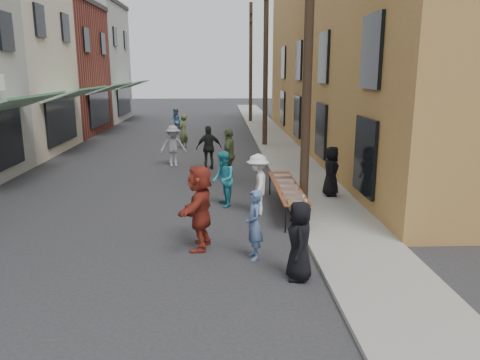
{
  "coord_description": "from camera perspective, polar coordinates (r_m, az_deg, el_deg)",
  "views": [
    {
      "loc": [
        1.89,
        -10.05,
        3.99
      ],
      "look_at": [
        2.38,
        1.43,
        1.3
      ],
      "focal_mm": 35.0,
      "sensor_mm": 36.0,
      "label": 1
    }
  ],
  "objects": [
    {
      "name": "catering_tray_foil_b",
      "position": [
        12.58,
        6.38,
        -1.64
      ],
      "size": [
        0.5,
        0.33,
        0.08
      ],
      "primitive_type": "cube",
      "color": "#B2B2B7",
      "rests_on": "serving_table"
    },
    {
      "name": "guest_front_e",
      "position": [
        17.25,
        -1.35,
        3.1
      ],
      "size": [
        0.66,
        1.2,
        1.94
      ],
      "primitive_type": "imported",
      "rotation": [
        0.0,
        0.0,
        -1.75
      ],
      "color": "#55663B",
      "rests_on": "ground"
    },
    {
      "name": "serving_table",
      "position": [
        13.56,
        5.73,
        -0.88
      ],
      "size": [
        0.7,
        4.0,
        0.75
      ],
      "color": "maroon",
      "rests_on": "ground"
    },
    {
      "name": "cup_stack",
      "position": [
        11.76,
        8.01,
        -2.65
      ],
      "size": [
        0.08,
        0.08,
        0.12
      ],
      "primitive_type": "cylinder",
      "color": "tan",
      "rests_on": "serving_table"
    },
    {
      "name": "server",
      "position": [
        15.07,
        11.05,
        1.06
      ],
      "size": [
        0.63,
        0.85,
        1.58
      ],
      "primitive_type": "imported",
      "rotation": [
        0.0,
        0.0,
        1.4
      ],
      "color": "black",
      "rests_on": "sidewalk"
    },
    {
      "name": "guest_front_b",
      "position": [
        10.09,
        1.75,
        -5.47
      ],
      "size": [
        0.44,
        0.61,
        1.53
      ],
      "primitive_type": "imported",
      "rotation": [
        0.0,
        0.0,
        -1.43
      ],
      "color": "#4D6795",
      "rests_on": "ground"
    },
    {
      "name": "utility_pole_near",
      "position": [
        13.28,
        8.31,
        15.25
      ],
      "size": [
        0.26,
        0.26,
        9.0
      ],
      "primitive_type": "cylinder",
      "color": "#2D2116",
      "rests_on": "ground"
    },
    {
      "name": "building_ochre",
      "position": [
        25.77,
        19.15,
        14.73
      ],
      "size": [
        10.0,
        28.0,
        10.0
      ],
      "primitive_type": "cube",
      "color": "olive",
      "rests_on": "ground"
    },
    {
      "name": "catering_tray_sausage",
      "position": [
        11.97,
        6.85,
        -2.43
      ],
      "size": [
        0.5,
        0.33,
        0.08
      ],
      "primitive_type": "cube",
      "color": "maroon",
      "rests_on": "serving_table"
    },
    {
      "name": "guest_front_a",
      "position": [
        9.17,
        7.27,
        -7.38
      ],
      "size": [
        0.57,
        0.81,
        1.58
      ],
      "primitive_type": "imported",
      "rotation": [
        0.0,
        0.0,
        -1.66
      ],
      "color": "black",
      "rests_on": "ground"
    },
    {
      "name": "guest_front_d",
      "position": [
        13.13,
        2.19,
        -0.58
      ],
      "size": [
        0.77,
        1.19,
        1.74
      ],
      "primitive_type": "imported",
      "rotation": [
        0.0,
        0.0,
        -1.69
      ],
      "color": "white",
      "rests_on": "ground"
    },
    {
      "name": "catering_tray_buns_end",
      "position": [
        14.6,
        5.14,
        0.47
      ],
      "size": [
        0.5,
        0.33,
        0.08
      ],
      "primitive_type": "cube",
      "color": "tan",
      "rests_on": "serving_table"
    },
    {
      "name": "condiment_jar_b",
      "position": [
        11.74,
        5.94,
        -2.71
      ],
      "size": [
        0.07,
        0.07,
        0.08
      ],
      "primitive_type": "cylinder",
      "color": "#A57F26",
      "rests_on": "serving_table"
    },
    {
      "name": "passerby_right",
      "position": [
        24.7,
        -6.94,
        5.89
      ],
      "size": [
        0.65,
        0.77,
        1.79
      ],
      "primitive_type": "imported",
      "rotation": [
        0.0,
        0.0,
        4.31
      ],
      "color": "#4C5431",
      "rests_on": "ground"
    },
    {
      "name": "passerby_mid",
      "position": [
        19.31,
        -3.8,
        3.96
      ],
      "size": [
        1.13,
        0.66,
        1.81
      ],
      "primitive_type": "imported",
      "rotation": [
        0.0,
        0.0,
        3.36
      ],
      "color": "black",
      "rests_on": "ground"
    },
    {
      "name": "guest_queue_back",
      "position": [
        10.64,
        -4.9,
        -3.33
      ],
      "size": [
        0.91,
        1.89,
        1.95
      ],
      "primitive_type": "imported",
      "rotation": [
        0.0,
        0.0,
        -1.76
      ],
      "color": "maroon",
      "rests_on": "ground"
    },
    {
      "name": "guest_front_c",
      "position": [
        13.95,
        -2.06,
        0.11
      ],
      "size": [
        0.77,
        0.92,
        1.68
      ],
      "primitive_type": "imported",
      "rotation": [
        0.0,
        0.0,
        -1.39
      ],
      "color": "teal",
      "rests_on": "ground"
    },
    {
      "name": "catering_tray_foil_d",
      "position": [
        13.93,
        5.51,
        -0.17
      ],
      "size": [
        0.5,
        0.33,
        0.08
      ],
      "primitive_type": "cube",
      "color": "#B2B2B7",
      "rests_on": "serving_table"
    },
    {
      "name": "ground",
      "position": [
        10.98,
        -12.31,
        -8.46
      ],
      "size": [
        120.0,
        120.0,
        0.0
      ],
      "primitive_type": "plane",
      "color": "#28282B",
      "rests_on": "ground"
    },
    {
      "name": "utility_pole_far",
      "position": [
        37.13,
        1.31,
        13.97
      ],
      "size": [
        0.26,
        0.26,
        9.0
      ],
      "primitive_type": "cylinder",
      "color": "#2D2116",
      "rests_on": "ground"
    },
    {
      "name": "utility_pole_mid",
      "position": [
        25.17,
        3.15,
        14.33
      ],
      "size": [
        0.26,
        0.26,
        9.0
      ],
      "primitive_type": "cylinder",
      "color": "#2D2116",
      "rests_on": "ground"
    },
    {
      "name": "condiment_jar_c",
      "position": [
        11.84,
        5.87,
        -2.58
      ],
      "size": [
        0.07,
        0.07,
        0.08
      ],
      "primitive_type": "cylinder",
      "color": "#A57F26",
      "rests_on": "serving_table"
    },
    {
      "name": "passerby_left",
      "position": [
        20.16,
        -8.15,
        4.15
      ],
      "size": [
        1.26,
        0.93,
        1.74
      ],
      "primitive_type": "imported",
      "rotation": [
        0.0,
        0.0,
        0.28
      ],
      "color": "gray",
      "rests_on": "ground"
    },
    {
      "name": "sidewalk",
      "position": [
        25.55,
        4.59,
        4.27
      ],
      "size": [
        2.2,
        60.0,
        0.1
      ],
      "primitive_type": "cube",
      "color": "gray",
      "rests_on": "ground"
    },
    {
      "name": "passerby_far",
      "position": [
        30.27,
        -7.81,
        7.09
      ],
      "size": [
        0.99,
        1.03,
        1.68
      ],
      "primitive_type": "imported",
      "rotation": [
        0.0,
        0.0,
        5.34
      ],
      "color": "#4C7094",
      "rests_on": "ground"
    },
    {
      "name": "condiment_jar_a",
      "position": [
        11.65,
        6.01,
        -2.85
      ],
      "size": [
        0.07,
        0.07,
        0.08
      ],
      "primitive_type": "cylinder",
      "color": "#A57F26",
      "rests_on": "serving_table"
    },
    {
      "name": "catering_tray_buns",
      "position": [
        13.25,
        5.92,
        -0.87
      ],
      "size": [
        0.5,
        0.33,
        0.08
      ],
      "primitive_type": "cube",
      "color": "tan",
      "rests_on": "serving_table"
    }
  ]
}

